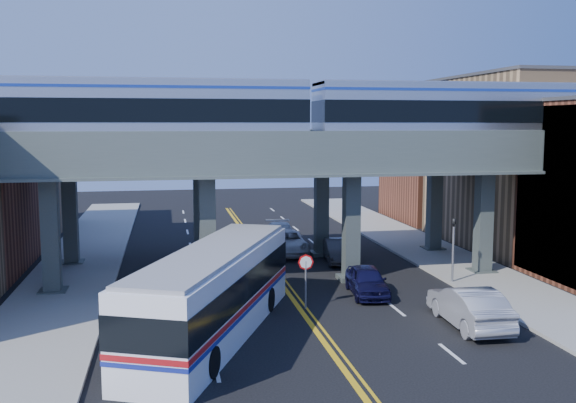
# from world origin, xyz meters

# --- Properties ---
(ground) EXTENTS (120.00, 120.00, 0.00)m
(ground) POSITION_xyz_m (0.00, 0.00, 0.00)
(ground) COLOR black
(ground) RESTS_ON ground
(sidewalk_west) EXTENTS (5.00, 70.00, 0.16)m
(sidewalk_west) POSITION_xyz_m (-11.50, 10.00, 0.08)
(sidewalk_west) COLOR gray
(sidewalk_west) RESTS_ON ground
(sidewalk_east) EXTENTS (5.00, 70.00, 0.16)m
(sidewalk_east) POSITION_xyz_m (11.50, 10.00, 0.08)
(sidewalk_east) COLOR gray
(sidewalk_east) RESTS_ON ground
(building_west_c) EXTENTS (8.00, 10.00, 8.00)m
(building_west_c) POSITION_xyz_m (-18.50, 29.00, 4.00)
(building_west_c) COLOR #A17C53
(building_west_c) RESTS_ON ground
(building_east_b) EXTENTS (8.00, 14.00, 12.00)m
(building_east_b) POSITION_xyz_m (18.50, 16.00, 6.00)
(building_east_b) COLOR #A17C53
(building_east_b) RESTS_ON ground
(building_east_c) EXTENTS (8.00, 10.00, 9.00)m
(building_east_c) POSITION_xyz_m (18.50, 29.00, 4.50)
(building_east_c) COLOR brown
(building_east_c) RESTS_ON ground
(mural_panel) EXTENTS (0.10, 9.50, 9.50)m
(mural_panel) POSITION_xyz_m (14.55, 4.00, 4.75)
(mural_panel) COLOR teal
(mural_panel) RESTS_ON ground
(elevated_viaduct_near) EXTENTS (52.00, 3.60, 7.40)m
(elevated_viaduct_near) POSITION_xyz_m (0.00, 8.00, 6.47)
(elevated_viaduct_near) COLOR #3A433F
(elevated_viaduct_near) RESTS_ON ground
(elevated_viaduct_far) EXTENTS (52.00, 3.60, 7.40)m
(elevated_viaduct_far) POSITION_xyz_m (0.00, 15.00, 6.47)
(elevated_viaduct_far) COLOR #3A433F
(elevated_viaduct_far) RESTS_ON ground
(transit_train) EXTENTS (50.65, 3.18, 3.71)m
(transit_train) POSITION_xyz_m (-6.92, 8.00, 9.40)
(transit_train) COLOR black
(transit_train) RESTS_ON elevated_viaduct_near
(stop_sign) EXTENTS (0.76, 0.09, 2.63)m
(stop_sign) POSITION_xyz_m (0.30, 3.00, 1.76)
(stop_sign) COLOR slate
(stop_sign) RESTS_ON ground
(traffic_signal) EXTENTS (0.15, 0.18, 4.10)m
(traffic_signal) POSITION_xyz_m (9.20, 6.00, 2.30)
(traffic_signal) COLOR slate
(traffic_signal) RESTS_ON ground
(transit_bus) EXTENTS (8.13, 13.66, 3.50)m
(transit_bus) POSITION_xyz_m (-4.26, -0.11, 1.80)
(transit_bus) COLOR white
(transit_bus) RESTS_ON ground
(car_lane_a) EXTENTS (2.22, 4.56, 1.50)m
(car_lane_a) POSITION_xyz_m (3.91, 4.74, 0.75)
(car_lane_a) COLOR black
(car_lane_a) RESTS_ON ground
(car_lane_b) EXTENTS (2.05, 4.56, 1.45)m
(car_lane_b) POSITION_xyz_m (4.54, 12.71, 0.73)
(car_lane_b) COLOR #343336
(car_lane_b) RESTS_ON ground
(car_lane_c) EXTENTS (2.89, 5.72, 1.55)m
(car_lane_c) POSITION_xyz_m (1.80, 15.94, 0.77)
(car_lane_c) COLOR silver
(car_lane_c) RESTS_ON ground
(car_lane_d) EXTENTS (2.57, 5.46, 1.54)m
(car_lane_d) POSITION_xyz_m (2.00, 19.24, 0.77)
(car_lane_d) COLOR #A8A9AD
(car_lane_d) RESTS_ON ground
(car_parked_curb) EXTENTS (2.07, 5.44, 1.77)m
(car_parked_curb) POSITION_xyz_m (6.69, -0.98, 0.88)
(car_parked_curb) COLOR #9A9A9E
(car_parked_curb) RESTS_ON ground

